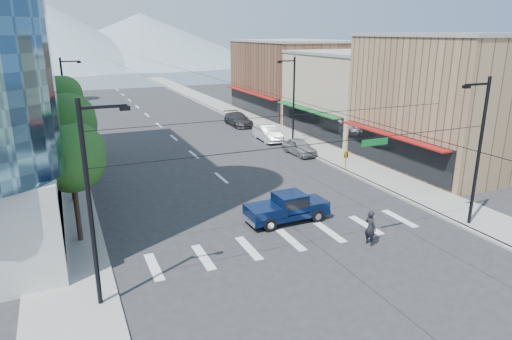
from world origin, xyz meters
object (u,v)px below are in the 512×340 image
object	(u,v)px
pedestrian	(370,228)
parked_car_near	(299,147)
pickup_truck	(287,207)
parked_car_mid	(268,133)
parked_car_far	(238,119)

from	to	relation	value
pedestrian	parked_car_near	size ratio (longest dim) A/B	0.45
pickup_truck	parked_car_mid	world-z (taller)	pickup_truck
pickup_truck	pedestrian	world-z (taller)	pedestrian
parked_car_mid	pickup_truck	bearing A→B (deg)	-109.15
pickup_truck	parked_car_mid	xyz separation A→B (m)	(8.24, 20.51, -0.10)
parked_car_near	pickup_truck	bearing A→B (deg)	-123.77
pedestrian	parked_car_mid	size ratio (longest dim) A/B	0.40
pickup_truck	pedestrian	size ratio (longest dim) A/B	2.68
pickup_truck	pedestrian	xyz separation A→B (m)	(2.76, -4.73, 0.06)
parked_car_near	parked_car_far	size ratio (longest dim) A/B	0.79
pedestrian	pickup_truck	bearing A→B (deg)	19.75
parked_car_near	pedestrian	bearing A→B (deg)	-109.52
parked_car_mid	parked_car_far	xyz separation A→B (m)	(0.10, 9.01, -0.02)
pickup_truck	parked_car_near	world-z (taller)	pickup_truck
pickup_truck	parked_car_near	bearing A→B (deg)	56.88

